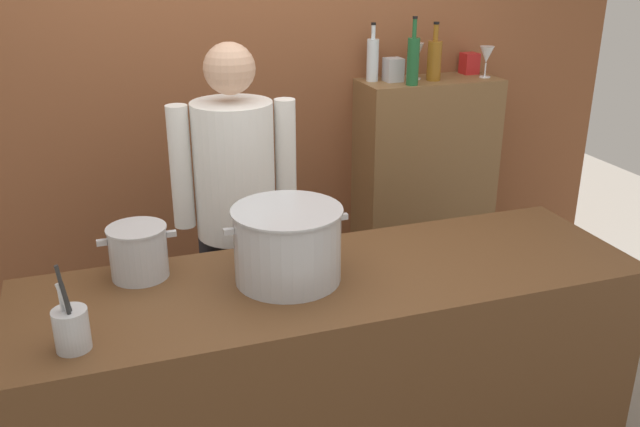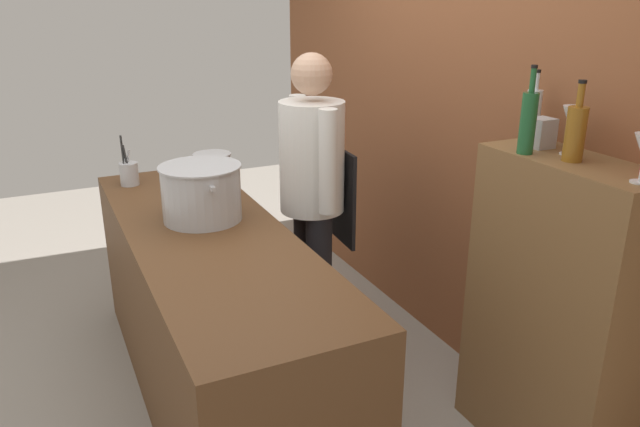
{
  "view_description": "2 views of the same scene",
  "coord_description": "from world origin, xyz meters",
  "px_view_note": "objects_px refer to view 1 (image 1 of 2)",
  "views": [
    {
      "loc": [
        -0.78,
        -2.09,
        2.03
      ],
      "look_at": [
        0.09,
        0.44,
        0.96
      ],
      "focal_mm": 38.6,
      "sensor_mm": 36.0,
      "label": 1
    },
    {
      "loc": [
        2.59,
        -0.66,
        1.94
      ],
      "look_at": [
        0.29,
        0.44,
        1.02
      ],
      "focal_mm": 34.46,
      "sensor_mm": 36.0,
      "label": 2
    }
  ],
  "objects_px": {
    "wine_glass_short": "(486,56)",
    "wine_glass_tall": "(416,53)",
    "stockpot_large": "(288,245)",
    "spice_tin_silver": "(393,70)",
    "stockpot_small": "(138,252)",
    "chef": "(236,206)",
    "wine_bottle_green": "(413,60)",
    "wine_bottle_amber": "(434,59)",
    "wine_bottle_clear": "(373,59)",
    "spice_tin_red": "(469,63)",
    "utensil_crock": "(71,328)"
  },
  "relations": [
    {
      "from": "spice_tin_silver",
      "to": "stockpot_large",
      "type": "bearing_deg",
      "value": -128.38
    },
    {
      "from": "stockpot_large",
      "to": "wine_glass_short",
      "type": "height_order",
      "value": "wine_glass_short"
    },
    {
      "from": "chef",
      "to": "spice_tin_silver",
      "type": "bearing_deg",
      "value": -145.86
    },
    {
      "from": "stockpot_large",
      "to": "wine_glass_tall",
      "type": "distance_m",
      "value": 1.66
    },
    {
      "from": "spice_tin_red",
      "to": "utensil_crock",
      "type": "bearing_deg",
      "value": -145.72
    },
    {
      "from": "stockpot_small",
      "to": "wine_bottle_green",
      "type": "relative_size",
      "value": 0.81
    },
    {
      "from": "wine_glass_tall",
      "to": "stockpot_small",
      "type": "bearing_deg",
      "value": -147.6
    },
    {
      "from": "wine_bottle_clear",
      "to": "wine_bottle_amber",
      "type": "height_order",
      "value": "wine_bottle_amber"
    },
    {
      "from": "chef",
      "to": "wine_bottle_amber",
      "type": "relative_size",
      "value": 5.52
    },
    {
      "from": "utensil_crock",
      "to": "wine_glass_tall",
      "type": "bearing_deg",
      "value": 38.24
    },
    {
      "from": "stockpot_large",
      "to": "spice_tin_silver",
      "type": "bearing_deg",
      "value": 51.62
    },
    {
      "from": "wine_bottle_amber",
      "to": "spice_tin_silver",
      "type": "bearing_deg",
      "value": 167.72
    },
    {
      "from": "stockpot_small",
      "to": "spice_tin_red",
      "type": "bearing_deg",
      "value": 28.55
    },
    {
      "from": "stockpot_large",
      "to": "wine_bottle_clear",
      "type": "height_order",
      "value": "wine_bottle_clear"
    },
    {
      "from": "wine_bottle_amber",
      "to": "stockpot_small",
      "type": "bearing_deg",
      "value": -150.35
    },
    {
      "from": "chef",
      "to": "wine_glass_short",
      "type": "height_order",
      "value": "chef"
    },
    {
      "from": "chef",
      "to": "wine_glass_tall",
      "type": "relative_size",
      "value": 8.73
    },
    {
      "from": "wine_bottle_green",
      "to": "wine_glass_tall",
      "type": "height_order",
      "value": "wine_bottle_green"
    },
    {
      "from": "stockpot_small",
      "to": "wine_bottle_amber",
      "type": "bearing_deg",
      "value": 29.65
    },
    {
      "from": "spice_tin_silver",
      "to": "wine_glass_tall",
      "type": "bearing_deg",
      "value": 5.08
    },
    {
      "from": "stockpot_small",
      "to": "wine_bottle_clear",
      "type": "distance_m",
      "value": 1.74
    },
    {
      "from": "wine_bottle_green",
      "to": "spice_tin_silver",
      "type": "relative_size",
      "value": 2.83
    },
    {
      "from": "stockpot_small",
      "to": "spice_tin_silver",
      "type": "distance_m",
      "value": 1.78
    },
    {
      "from": "stockpot_small",
      "to": "utensil_crock",
      "type": "height_order",
      "value": "utensil_crock"
    },
    {
      "from": "chef",
      "to": "spice_tin_silver",
      "type": "relative_size",
      "value": 13.75
    },
    {
      "from": "wine_glass_tall",
      "to": "chef",
      "type": "bearing_deg",
      "value": -152.68
    },
    {
      "from": "spice_tin_red",
      "to": "stockpot_large",
      "type": "bearing_deg",
      "value": -138.93
    },
    {
      "from": "stockpot_large",
      "to": "spice_tin_red",
      "type": "distance_m",
      "value": 1.93
    },
    {
      "from": "wine_bottle_green",
      "to": "stockpot_small",
      "type": "bearing_deg",
      "value": -149.94
    },
    {
      "from": "chef",
      "to": "wine_bottle_green",
      "type": "distance_m",
      "value": 1.23
    },
    {
      "from": "stockpot_small",
      "to": "wine_bottle_amber",
      "type": "xyz_separation_m",
      "value": [
        1.64,
        0.94,
        0.45
      ]
    },
    {
      "from": "wine_glass_short",
      "to": "wine_glass_tall",
      "type": "relative_size",
      "value": 0.87
    },
    {
      "from": "spice_tin_red",
      "to": "stockpot_small",
      "type": "bearing_deg",
      "value": -151.45
    },
    {
      "from": "utensil_crock",
      "to": "wine_bottle_amber",
      "type": "distance_m",
      "value": 2.37
    },
    {
      "from": "wine_glass_short",
      "to": "spice_tin_red",
      "type": "height_order",
      "value": "wine_glass_short"
    },
    {
      "from": "wine_bottle_green",
      "to": "spice_tin_red",
      "type": "height_order",
      "value": "wine_bottle_green"
    },
    {
      "from": "stockpot_large",
      "to": "wine_glass_tall",
      "type": "bearing_deg",
      "value": 48.07
    },
    {
      "from": "wine_glass_short",
      "to": "wine_glass_tall",
      "type": "bearing_deg",
      "value": 169.11
    },
    {
      "from": "stockpot_small",
      "to": "wine_glass_tall",
      "type": "relative_size",
      "value": 1.45
    },
    {
      "from": "spice_tin_red",
      "to": "chef",
      "type": "bearing_deg",
      "value": -156.87
    },
    {
      "from": "wine_bottle_amber",
      "to": "chef",
      "type": "bearing_deg",
      "value": -156.51
    },
    {
      "from": "wine_bottle_clear",
      "to": "spice_tin_red",
      "type": "relative_size",
      "value": 2.62
    },
    {
      "from": "utensil_crock",
      "to": "wine_bottle_clear",
      "type": "relative_size",
      "value": 0.96
    },
    {
      "from": "wine_glass_short",
      "to": "spice_tin_silver",
      "type": "distance_m",
      "value": 0.52
    },
    {
      "from": "chef",
      "to": "spice_tin_red",
      "type": "distance_m",
      "value": 1.66
    },
    {
      "from": "stockpot_large",
      "to": "utensil_crock",
      "type": "distance_m",
      "value": 0.77
    },
    {
      "from": "stockpot_large",
      "to": "wine_glass_tall",
      "type": "height_order",
      "value": "wine_glass_tall"
    },
    {
      "from": "stockpot_large",
      "to": "wine_glass_tall",
      "type": "relative_size",
      "value": 2.36
    },
    {
      "from": "wine_glass_tall",
      "to": "spice_tin_silver",
      "type": "distance_m",
      "value": 0.16
    },
    {
      "from": "spice_tin_silver",
      "to": "wine_glass_short",
      "type": "bearing_deg",
      "value": -6.76
    }
  ]
}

